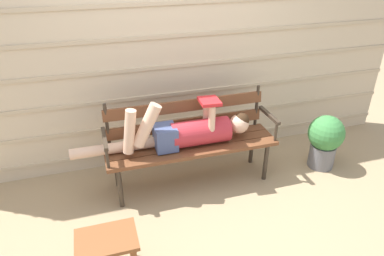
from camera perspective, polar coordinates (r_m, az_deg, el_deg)
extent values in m
plane|color=tan|center=(3.51, 0.58, -9.94)|extent=(12.00, 12.00, 0.00)
cube|color=beige|center=(3.56, -2.75, 12.62)|extent=(5.19, 0.06, 2.42)
cube|color=#C1AD8E|center=(3.95, -2.27, -2.47)|extent=(5.19, 0.02, 0.04)
cube|color=#C1AD8E|center=(3.81, -2.36, 1.45)|extent=(5.19, 0.02, 0.04)
cube|color=#C1AD8E|center=(3.68, -2.45, 5.65)|extent=(5.19, 0.02, 0.04)
cube|color=#C1AD8E|center=(3.57, -2.55, 10.14)|extent=(5.19, 0.02, 0.04)
cube|color=#C1AD8E|center=(3.49, -2.66, 14.87)|extent=(5.19, 0.02, 0.04)
cube|color=#C1AD8E|center=(3.43, -2.78, 19.80)|extent=(5.19, 0.02, 0.04)
cube|color=brown|center=(3.25, 0.71, -4.19)|extent=(1.65, 0.13, 0.04)
cube|color=brown|center=(3.36, 0.00, -2.97)|extent=(1.65, 0.13, 0.04)
cube|color=brown|center=(3.48, -0.66, -1.82)|extent=(1.65, 0.13, 0.04)
cube|color=brown|center=(3.46, -0.96, 0.65)|extent=(1.59, 0.05, 0.11)
cube|color=brown|center=(3.37, -0.99, 3.66)|extent=(1.59, 0.05, 0.11)
cylinder|color=#382D23|center=(3.31, -13.71, 0.39)|extent=(0.03, 0.03, 0.44)
cylinder|color=#382D23|center=(3.67, 10.51, 3.63)|extent=(0.03, 0.03, 0.44)
cylinder|color=#382D23|center=(3.26, -11.67, -9.64)|extent=(0.04, 0.04, 0.41)
cylinder|color=#382D23|center=(3.61, 11.94, -5.48)|extent=(0.04, 0.04, 0.41)
cylinder|color=#382D23|center=(3.52, -12.27, -6.47)|extent=(0.04, 0.04, 0.41)
cylinder|color=#382D23|center=(3.85, 9.73, -2.92)|extent=(0.04, 0.04, 0.41)
cube|color=#382D23|center=(3.15, -14.12, -1.70)|extent=(0.04, 0.39, 0.03)
cylinder|color=#382D23|center=(3.06, -13.67, -4.79)|extent=(0.03, 0.03, 0.20)
cube|color=#382D23|center=(3.54, 12.51, 2.07)|extent=(0.04, 0.39, 0.03)
cylinder|color=#382D23|center=(3.47, 13.59, -0.56)|extent=(0.03, 0.03, 0.20)
cylinder|color=#B72D38|center=(3.31, 1.35, -0.68)|extent=(0.56, 0.24, 0.24)
cube|color=#475684|center=(3.24, -4.38, -1.53)|extent=(0.20, 0.23, 0.22)
sphere|color=beige|center=(3.43, 7.72, 0.70)|extent=(0.19, 0.19, 0.19)
sphere|color=#382314|center=(3.42, 8.07, 1.24)|extent=(0.16, 0.16, 0.16)
cylinder|color=beige|center=(3.07, -7.39, 0.44)|extent=(0.28, 0.11, 0.42)
cylinder|color=beige|center=(3.07, -10.18, -0.63)|extent=(0.15, 0.09, 0.42)
cylinder|color=beige|center=(3.27, -12.63, -3.21)|extent=(0.78, 0.10, 0.10)
cylinder|color=beige|center=(3.20, 3.25, 1.18)|extent=(0.06, 0.06, 0.30)
cylinder|color=beige|center=(3.33, 2.33, 2.39)|extent=(0.06, 0.06, 0.30)
cube|color=red|center=(3.20, 2.85, 4.41)|extent=(0.20, 0.27, 0.05)
cube|color=brown|center=(2.60, -13.85, -17.32)|extent=(0.43, 0.31, 0.03)
cylinder|color=brown|center=(2.83, -17.23, -18.64)|extent=(0.04, 0.04, 0.34)
cylinder|color=brown|center=(2.82, -10.00, -17.68)|extent=(0.04, 0.04, 0.34)
cylinder|color=slate|center=(4.02, 20.43, -4.22)|extent=(0.27, 0.27, 0.26)
sphere|color=#3D8442|center=(3.89, 21.11, -0.78)|extent=(0.37, 0.37, 0.37)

